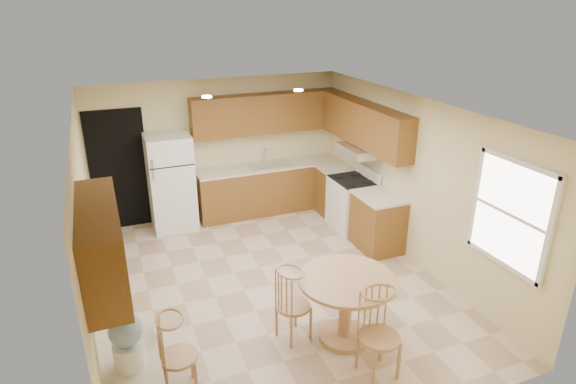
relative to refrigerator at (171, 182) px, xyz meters
name	(u,v)px	position (x,y,z in m)	size (l,w,h in m)	color
floor	(272,284)	(0.95, -2.40, -0.84)	(5.50, 5.50, 0.00)	#CEB095
ceiling	(269,110)	(0.95, -2.40, 1.66)	(4.50, 5.50, 0.02)	white
wall_back	(219,148)	(0.95, 0.35, 0.41)	(4.50, 0.02, 2.50)	beige
wall_front	(384,325)	(0.95, -5.15, 0.41)	(4.50, 0.02, 2.50)	beige
wall_left	(89,232)	(-1.30, -2.40, 0.41)	(0.02, 5.50, 2.50)	beige
wall_right	(413,181)	(3.20, -2.40, 0.41)	(0.02, 5.50, 2.50)	beige
doorway	(119,170)	(-0.80, 0.34, 0.21)	(0.90, 0.02, 2.10)	black
base_cab_back	(270,189)	(1.83, 0.05, -0.40)	(2.75, 0.60, 0.87)	brown
counter_back	(270,166)	(1.83, 0.05, 0.05)	(2.75, 0.63, 0.04)	beige
base_cab_right_a	(336,192)	(2.90, -0.54, -0.40)	(0.60, 0.59, 0.87)	brown
counter_right_a	(337,168)	(2.90, -0.54, 0.05)	(0.63, 0.59, 0.04)	beige
base_cab_right_b	(377,223)	(2.90, -2.00, -0.40)	(0.60, 0.80, 0.87)	brown
counter_right_b	(379,197)	(2.90, -2.00, 0.05)	(0.63, 0.80, 0.04)	beige
upper_cab_back	(267,113)	(1.83, 0.19, 1.01)	(2.75, 0.33, 0.70)	brown
upper_cab_right	(364,124)	(3.04, -1.19, 1.01)	(0.33, 2.42, 0.70)	brown
upper_cab_left	(102,245)	(-1.13, -4.00, 1.01)	(0.33, 1.40, 0.70)	brown
sink	(269,165)	(1.80, 0.05, 0.08)	(0.78, 0.44, 0.01)	silver
range_hood	(359,150)	(2.95, -1.22, 0.58)	(0.50, 0.76, 0.14)	silver
desk_pedestal	(131,361)	(-1.05, -3.72, -0.48)	(0.48, 0.42, 0.72)	brown
desk_top	(129,355)	(-1.05, -4.10, -0.09)	(0.50, 1.20, 0.04)	beige
window	(511,214)	(3.18, -4.25, 0.66)	(0.06, 1.12, 1.30)	white
can_light_a	(207,97)	(0.45, -1.20, 1.65)	(0.14, 0.14, 0.02)	white
can_light_b	(298,90)	(1.85, -1.20, 1.65)	(0.14, 0.14, 0.02)	white
refrigerator	(171,182)	(0.00, 0.00, 0.00)	(0.74, 0.72, 1.67)	white
stove	(352,203)	(2.88, -1.22, -0.37)	(0.65, 0.76, 1.09)	white
dining_table	(346,300)	(1.35, -3.81, -0.29)	(1.12, 1.12, 0.83)	tan
chair_table_a	(297,301)	(0.80, -3.65, -0.28)	(0.40, 0.52, 0.91)	tan
chair_table_b	(385,333)	(1.40, -4.55, -0.23)	(0.44, 0.44, 0.99)	tan
chair_desk	(179,353)	(-0.60, -3.99, -0.30)	(0.39, 0.51, 0.89)	tan
water_crock	(127,340)	(-1.05, -4.27, 0.21)	(0.29, 0.29, 0.60)	white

